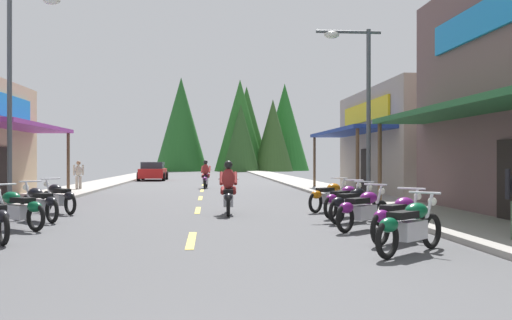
# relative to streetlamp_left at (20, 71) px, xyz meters

# --- Properties ---
(ground) EXTENTS (10.21, 88.16, 0.10)m
(ground) POSITION_rel_streetlamp_left_xyz_m (5.20, 14.24, -4.27)
(ground) COLOR #4C4C4F
(sidewalk_left) EXTENTS (2.63, 88.16, 0.12)m
(sidewalk_left) POSITION_rel_streetlamp_left_xyz_m (-1.23, 14.24, -4.16)
(sidewalk_left) COLOR #9E9991
(sidewalk_left) RESTS_ON ground
(sidewalk_right) EXTENTS (2.63, 88.16, 0.12)m
(sidewalk_right) POSITION_rel_streetlamp_left_xyz_m (11.62, 14.24, -4.16)
(sidewalk_right) COLOR #9E9991
(sidewalk_right) RESTS_ON ground
(centerline_dashes) EXTENTS (0.16, 63.64, 0.01)m
(centerline_dashes) POSITION_rel_streetlamp_left_xyz_m (5.20, 18.32, -4.21)
(centerline_dashes) COLOR #E0C64C
(centerline_dashes) RESTS_ON ground
(storefront_right_far) EXTENTS (8.11, 10.52, 4.91)m
(storefront_right_far) POSITION_rel_streetlamp_left_xyz_m (16.04, 9.05, -1.76)
(storefront_right_far) COLOR gray
(storefront_right_far) RESTS_ON ground
(streetlamp_left) EXTENTS (2.12, 0.30, 6.52)m
(streetlamp_left) POSITION_rel_streetlamp_left_xyz_m (0.00, 0.00, 0.00)
(streetlamp_left) COLOR #474C51
(streetlamp_left) RESTS_ON ground
(streetlamp_right) EXTENTS (2.12, 0.30, 5.82)m
(streetlamp_right) POSITION_rel_streetlamp_left_xyz_m (10.37, 0.77, -0.39)
(streetlamp_right) COLOR #474C51
(streetlamp_right) RESTS_ON ground
(motorcycle_parked_right_0) EXTENTS (1.68, 1.48, 1.04)m
(motorcycle_parked_right_0) POSITION_rel_streetlamp_left_xyz_m (8.94, -7.89, -3.73)
(motorcycle_parked_right_0) COLOR black
(motorcycle_parked_right_0) RESTS_ON ground
(motorcycle_parked_right_1) EXTENTS (1.62, 1.55, 1.04)m
(motorcycle_parked_right_1) POSITION_rel_streetlamp_left_xyz_m (9.23, -6.50, -3.73)
(motorcycle_parked_right_1) COLOR black
(motorcycle_parked_right_1) RESTS_ON ground
(motorcycle_parked_right_2) EXTENTS (1.65, 1.51, 1.04)m
(motorcycle_parked_right_2) POSITION_rel_streetlamp_left_xyz_m (9.03, -4.63, -3.73)
(motorcycle_parked_right_2) COLOR black
(motorcycle_parked_right_2) RESTS_ON ground
(motorcycle_parked_right_3) EXTENTS (1.64, 1.52, 1.04)m
(motorcycle_parked_right_3) POSITION_rel_streetlamp_left_xyz_m (9.23, -2.97, -3.73)
(motorcycle_parked_right_3) COLOR black
(motorcycle_parked_right_3) RESTS_ON ground
(motorcycle_parked_right_4) EXTENTS (1.56, 1.61, 1.04)m
(motorcycle_parked_right_4) POSITION_rel_streetlamp_left_xyz_m (9.30, -1.75, -3.73)
(motorcycle_parked_right_4) COLOR black
(motorcycle_parked_right_4) RESTS_ON ground
(motorcycle_parked_right_5) EXTENTS (1.64, 1.53, 1.04)m
(motorcycle_parked_right_5) POSITION_rel_streetlamp_left_xyz_m (9.24, -0.03, -3.73)
(motorcycle_parked_right_5) COLOR black
(motorcycle_parked_right_5) RESTS_ON ground
(motorcycle_parked_left_2) EXTENTS (1.71, 1.45, 1.04)m
(motorcycle_parked_left_2) POSITION_rel_streetlamp_left_xyz_m (1.15, -3.84, -3.73)
(motorcycle_parked_left_2) COLOR black
(motorcycle_parked_left_2) RESTS_ON ground
(motorcycle_parked_left_3) EXTENTS (1.47, 1.69, 1.04)m
(motorcycle_parked_left_3) POSITION_rel_streetlamp_left_xyz_m (1.15, -2.11, -3.73)
(motorcycle_parked_left_3) COLOR black
(motorcycle_parked_left_3) RESTS_ON ground
(motorcycle_parked_left_4) EXTENTS (1.47, 1.69, 1.04)m
(motorcycle_parked_left_4) POSITION_rel_streetlamp_left_xyz_m (1.08, 0.05, -3.73)
(motorcycle_parked_left_4) COLOR black
(motorcycle_parked_left_4) RESTS_ON ground
(rider_cruising_lead) EXTENTS (0.60, 2.14, 1.57)m
(rider_cruising_lead) POSITION_rel_streetlamp_left_xyz_m (6.11, -0.74, -3.56)
(rider_cruising_lead) COLOR black
(rider_cruising_lead) RESTS_ON ground
(rider_cruising_trailing) EXTENTS (0.60, 2.14, 1.57)m
(rider_cruising_trailing) POSITION_rel_streetlamp_left_xyz_m (5.36, 14.34, -3.56)
(rider_cruising_trailing) COLOR black
(rider_cruising_trailing) RESTS_ON ground
(pedestrian_browsing) EXTENTS (0.47, 0.43, 1.53)m
(pedestrian_browsing) POSITION_rel_streetlamp_left_xyz_m (-0.98, 11.86, -3.34)
(pedestrian_browsing) COLOR #B2A599
(pedestrian_browsing) RESTS_ON ground
(parked_car_curbside) EXTENTS (2.06, 4.30, 1.40)m
(parked_car_curbside) POSITION_rel_streetlamp_left_xyz_m (1.29, 26.60, -3.53)
(parked_car_curbside) COLOR #B21919
(parked_car_curbside) RESTS_ON ground
(treeline_backdrop) EXTENTS (21.63, 11.66, 12.79)m
(treeline_backdrop) POSITION_rel_streetlamp_left_xyz_m (10.05, 61.12, 1.63)
(treeline_backdrop) COLOR #276523
(treeline_backdrop) RESTS_ON ground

